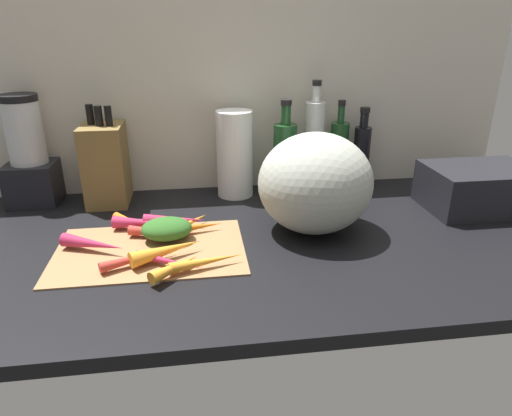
{
  "coord_description": "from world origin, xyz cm",
  "views": [
    {
      "loc": [
        -13.0,
        -99.48,
        49.09
      ],
      "look_at": [
        0.59,
        -2.22,
        8.4
      ],
      "focal_mm": 31.65,
      "sensor_mm": 36.0,
      "label": 1
    }
  ],
  "objects_px": {
    "carrot_6": "(167,250)",
    "carrot_1": "(207,261)",
    "carrot_11": "(140,257)",
    "blender_appliance": "(29,158)",
    "paper_towel_roll": "(235,154)",
    "bottle_3": "(361,154)",
    "carrot_8": "(198,227)",
    "carrot_10": "(93,244)",
    "carrot_9": "(174,220)",
    "dish_rack": "(479,188)",
    "winter_squash": "(315,183)",
    "carrot_5": "(175,267)",
    "bottle_2": "(338,154)",
    "carrot_4": "(168,261)",
    "carrot_0": "(160,232)",
    "cutting_board": "(150,250)",
    "knife_block": "(106,164)",
    "bottle_0": "(285,158)",
    "carrot_2": "(188,224)",
    "bottle_1": "(314,146)",
    "carrot_3": "(132,222)",
    "carrot_7": "(147,223)"
  },
  "relations": [
    {
      "from": "carrot_0",
      "to": "carrot_10",
      "type": "xyz_separation_m",
      "value": [
        -0.15,
        -0.05,
        0.0
      ]
    },
    {
      "from": "paper_towel_roll",
      "to": "bottle_3",
      "type": "height_order",
      "value": "paper_towel_roll"
    },
    {
      "from": "carrot_8",
      "to": "dish_rack",
      "type": "distance_m",
      "value": 0.79
    },
    {
      "from": "paper_towel_roll",
      "to": "bottle_0",
      "type": "xyz_separation_m",
      "value": [
        0.15,
        -0.02,
        -0.01
      ]
    },
    {
      "from": "paper_towel_roll",
      "to": "bottle_2",
      "type": "distance_m",
      "value": 0.33
    },
    {
      "from": "carrot_0",
      "to": "carrot_5",
      "type": "distance_m",
      "value": 0.18
    },
    {
      "from": "carrot_0",
      "to": "bottle_1",
      "type": "xyz_separation_m",
      "value": [
        0.45,
        0.28,
        0.12
      ]
    },
    {
      "from": "carrot_6",
      "to": "bottle_0",
      "type": "distance_m",
      "value": 0.51
    },
    {
      "from": "carrot_8",
      "to": "paper_towel_roll",
      "type": "bearing_deg",
      "value": 65.97
    },
    {
      "from": "carrot_5",
      "to": "carrot_10",
      "type": "bearing_deg",
      "value": 145.81
    },
    {
      "from": "carrot_1",
      "to": "blender_appliance",
      "type": "relative_size",
      "value": 0.52
    },
    {
      "from": "winter_squash",
      "to": "knife_block",
      "type": "height_order",
      "value": "knife_block"
    },
    {
      "from": "carrot_3",
      "to": "carrot_9",
      "type": "height_order",
      "value": "carrot_9"
    },
    {
      "from": "bottle_0",
      "to": "bottle_1",
      "type": "distance_m",
      "value": 0.1
    },
    {
      "from": "carrot_4",
      "to": "carrot_8",
      "type": "distance_m",
      "value": 0.18
    },
    {
      "from": "carrot_11",
      "to": "carrot_4",
      "type": "bearing_deg",
      "value": -21.5
    },
    {
      "from": "carrot_1",
      "to": "bottle_1",
      "type": "bearing_deg",
      "value": 52.28
    },
    {
      "from": "carrot_2",
      "to": "bottle_1",
      "type": "height_order",
      "value": "bottle_1"
    },
    {
      "from": "carrot_0",
      "to": "carrot_1",
      "type": "distance_m",
      "value": 0.19
    },
    {
      "from": "carrot_6",
      "to": "carrot_1",
      "type": "bearing_deg",
      "value": -31.59
    },
    {
      "from": "carrot_10",
      "to": "bottle_2",
      "type": "bearing_deg",
      "value": 27.28
    },
    {
      "from": "carrot_1",
      "to": "carrot_11",
      "type": "height_order",
      "value": "carrot_1"
    },
    {
      "from": "carrot_6",
      "to": "carrot_9",
      "type": "distance_m",
      "value": 0.16
    },
    {
      "from": "carrot_8",
      "to": "knife_block",
      "type": "distance_m",
      "value": 0.37
    },
    {
      "from": "carrot_2",
      "to": "knife_block",
      "type": "distance_m",
      "value": 0.34
    },
    {
      "from": "dish_rack",
      "to": "bottle_2",
      "type": "bearing_deg",
      "value": 147.29
    },
    {
      "from": "bottle_0",
      "to": "bottle_3",
      "type": "height_order",
      "value": "bottle_0"
    },
    {
      "from": "carrot_4",
      "to": "blender_appliance",
      "type": "bearing_deg",
      "value": 131.62
    },
    {
      "from": "carrot_10",
      "to": "bottle_0",
      "type": "relative_size",
      "value": 0.54
    },
    {
      "from": "carrot_11",
      "to": "carrot_1",
      "type": "bearing_deg",
      "value": -15.57
    },
    {
      "from": "carrot_1",
      "to": "dish_rack",
      "type": "height_order",
      "value": "dish_rack"
    },
    {
      "from": "carrot_9",
      "to": "bottle_2",
      "type": "xyz_separation_m",
      "value": [
        0.5,
        0.25,
        0.08
      ]
    },
    {
      "from": "carrot_5",
      "to": "bottle_2",
      "type": "xyz_separation_m",
      "value": [
        0.49,
        0.48,
        0.09
      ]
    },
    {
      "from": "carrot_4",
      "to": "bottle_0",
      "type": "height_order",
      "value": "bottle_0"
    },
    {
      "from": "carrot_11",
      "to": "blender_appliance",
      "type": "height_order",
      "value": "blender_appliance"
    },
    {
      "from": "carrot_0",
      "to": "carrot_7",
      "type": "distance_m",
      "value": 0.06
    },
    {
      "from": "carrot_11",
      "to": "paper_towel_roll",
      "type": "relative_size",
      "value": 0.68
    },
    {
      "from": "blender_appliance",
      "to": "bottle_3",
      "type": "distance_m",
      "value": 0.98
    },
    {
      "from": "cutting_board",
      "to": "carrot_6",
      "type": "height_order",
      "value": "carrot_6"
    },
    {
      "from": "carrot_8",
      "to": "winter_squash",
      "type": "relative_size",
      "value": 0.43
    },
    {
      "from": "carrot_1",
      "to": "blender_appliance",
      "type": "height_order",
      "value": "blender_appliance"
    },
    {
      "from": "carrot_8",
      "to": "bottle_3",
      "type": "relative_size",
      "value": 0.49
    },
    {
      "from": "carrot_11",
      "to": "blender_appliance",
      "type": "distance_m",
      "value": 0.55
    },
    {
      "from": "carrot_8",
      "to": "bottle_2",
      "type": "relative_size",
      "value": 0.44
    },
    {
      "from": "dish_rack",
      "to": "carrot_11",
      "type": "bearing_deg",
      "value": -167.5
    },
    {
      "from": "knife_block",
      "to": "carrot_2",
      "type": "bearing_deg",
      "value": -45.85
    },
    {
      "from": "carrot_2",
      "to": "bottle_3",
      "type": "relative_size",
      "value": 0.57
    },
    {
      "from": "carrot_8",
      "to": "carrot_10",
      "type": "relative_size",
      "value": 0.78
    },
    {
      "from": "paper_towel_roll",
      "to": "dish_rack",
      "type": "distance_m",
      "value": 0.7
    },
    {
      "from": "carrot_8",
      "to": "carrot_5",
      "type": "bearing_deg",
      "value": -104.72
    }
  ]
}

